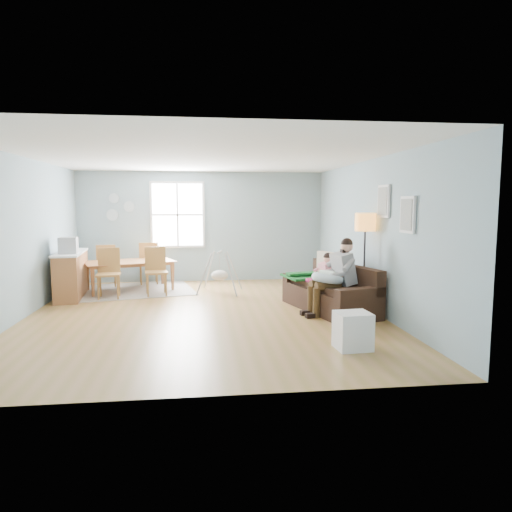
{
  "coord_description": "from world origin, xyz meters",
  "views": [
    {
      "loc": [
        -0.03,
        -7.87,
        1.9
      ],
      "look_at": [
        0.92,
        0.01,
        1.0
      ],
      "focal_mm": 32.0,
      "sensor_mm": 36.0,
      "label": 1
    }
  ],
  "objects": [
    {
      "name": "monitor",
      "position": [
        -2.65,
        1.48,
        1.1
      ],
      "size": [
        0.37,
        0.36,
        0.32
      ],
      "color": "#ABAAAF",
      "rests_on": "counter"
    },
    {
      "name": "father",
      "position": [
        2.25,
        -0.32,
        0.71
      ],
      "size": [
        0.98,
        0.55,
        1.33
      ],
      "color": "gray",
      "rests_on": "sofa"
    },
    {
      "name": "pictures",
      "position": [
        2.97,
        -1.05,
        1.85
      ],
      "size": [
        0.05,
        1.34,
        0.74
      ],
      "color": "silver",
      "rests_on": "room"
    },
    {
      "name": "floor_lamp",
      "position": [
        2.8,
        -0.23,
        1.45
      ],
      "size": [
        0.35,
        0.35,
        1.75
      ],
      "color": "black",
      "rests_on": "room"
    },
    {
      "name": "storage_cube",
      "position": [
        1.93,
        -2.21,
        0.24
      ],
      "size": [
        0.47,
        0.42,
        0.49
      ],
      "color": "white",
      "rests_on": "room"
    },
    {
      "name": "sofa",
      "position": [
        2.3,
        -0.01,
        0.29
      ],
      "size": [
        1.4,
        2.2,
        0.83
      ],
      "color": "black",
      "rests_on": "room"
    },
    {
      "name": "chair_se",
      "position": [
        -0.99,
        1.82,
        0.58
      ],
      "size": [
        0.52,
        0.52,
        1.01
      ],
      "color": "#A26D38",
      "rests_on": "rug"
    },
    {
      "name": "dining_table",
      "position": [
        -1.6,
        2.35,
        0.33
      ],
      "size": [
        2.11,
        1.61,
        0.66
      ],
      "primitive_type": "imported",
      "rotation": [
        0.0,
        0.0,
        0.35
      ],
      "color": "brown",
      "rests_on": "rug"
    },
    {
      "name": "toddler",
      "position": [
        2.17,
        0.16,
        0.69
      ],
      "size": [
        0.54,
        0.36,
        0.8
      ],
      "color": "white",
      "rests_on": "sofa"
    },
    {
      "name": "wall_plates",
      "position": [
        -2.0,
        3.47,
        1.83
      ],
      "size": [
        0.67,
        0.02,
        0.66
      ],
      "color": "#9FB6BF",
      "rests_on": "room"
    },
    {
      "name": "beige_pillow",
      "position": [
        2.36,
        0.57,
        0.75
      ],
      "size": [
        0.3,
        0.51,
        0.49
      ],
      "primitive_type": "cube",
      "rotation": [
        0.0,
        0.0,
        0.36
      ],
      "color": "tan",
      "rests_on": "sofa"
    },
    {
      "name": "green_throw",
      "position": [
        2.04,
        0.63,
        0.53
      ],
      "size": [
        1.07,
        0.95,
        0.04
      ],
      "primitive_type": "cube",
      "rotation": [
        0.0,
        0.0,
        0.21
      ],
      "color": "#145820",
      "rests_on": "sofa"
    },
    {
      "name": "room",
      "position": [
        0.0,
        0.0,
        2.42
      ],
      "size": [
        8.4,
        9.4,
        3.9
      ],
      "color": "olive"
    },
    {
      "name": "chair_nw",
      "position": [
        -2.21,
        2.88,
        0.57
      ],
      "size": [
        0.51,
        0.51,
        0.99
      ],
      "color": "#A26D38",
      "rests_on": "rug"
    },
    {
      "name": "chair_sw",
      "position": [
        -1.91,
        1.62,
        0.59
      ],
      "size": [
        0.5,
        0.5,
        1.02
      ],
      "color": "#A26D38",
      "rests_on": "rug"
    },
    {
      "name": "baby_swing",
      "position": [
        0.35,
        1.84,
        0.4
      ],
      "size": [
        1.04,
        1.05,
        0.89
      ],
      "color": "#ABAAAF",
      "rests_on": "room"
    },
    {
      "name": "rug",
      "position": [
        -1.6,
        2.35,
        0.01
      ],
      "size": [
        3.01,
        2.52,
        0.01
      ],
      "primitive_type": "cube",
      "rotation": [
        0.0,
        0.0,
        0.22
      ],
      "color": "gray",
      "rests_on": "room"
    },
    {
      "name": "infant",
      "position": [
        2.09,
        -0.34,
        0.72
      ],
      "size": [
        0.27,
        0.34,
        0.13
      ],
      "color": "white",
      "rests_on": "nursing_pillow"
    },
    {
      "name": "chair_ne",
      "position": [
        -1.28,
        3.08,
        0.58
      ],
      "size": [
        0.53,
        0.53,
        1.01
      ],
      "color": "#A26D38",
      "rests_on": "rug"
    },
    {
      "name": "nursing_pillow",
      "position": [
        2.11,
        -0.36,
        0.65
      ],
      "size": [
        0.71,
        0.7,
        0.23
      ],
      "primitive_type": "torus",
      "rotation": [
        0.0,
        0.14,
        0.32
      ],
      "color": "silver",
      "rests_on": "father"
    },
    {
      "name": "window",
      "position": [
        -0.6,
        3.46,
        1.65
      ],
      "size": [
        1.32,
        0.08,
        1.62
      ],
      "color": "silver",
      "rests_on": "room"
    },
    {
      "name": "counter",
      "position": [
        -2.7,
        1.8,
        0.47
      ],
      "size": [
        0.67,
        1.72,
        0.94
      ],
      "color": "brown",
      "rests_on": "room"
    }
  ]
}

